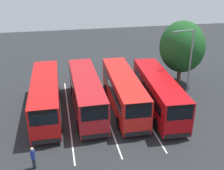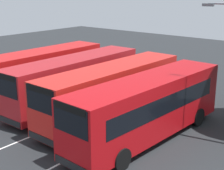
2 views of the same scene
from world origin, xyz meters
name	(u,v)px [view 1 (image 1 of 2)]	position (x,y,z in m)	size (l,w,h in m)	color
ground_plane	(104,111)	(0.00, 0.00, 0.00)	(71.14, 71.14, 0.00)	#232628
bus_far_left	(46,96)	(-0.55, -5.42, 1.87)	(10.93, 2.61, 3.39)	red
bus_center_left	(86,93)	(-0.49, -1.65, 1.87)	(10.95, 2.68, 3.39)	#AD191E
bus_center_right	(123,91)	(-0.17, 1.93, 1.87)	(10.96, 2.72, 3.39)	red
bus_far_right	(158,92)	(0.73, 5.14, 1.87)	(11.02, 2.96, 3.39)	#B70C11
pedestrian	(33,156)	(7.04, -6.20, 1.05)	(0.45, 0.45, 1.77)	#232833
street_lamp	(189,59)	(-1.43, 9.03, 4.22)	(0.54, 2.39, 7.31)	gray
depot_tree	(182,47)	(-4.72, 9.77, 4.50)	(5.54, 4.99, 7.42)	#4C3823
lane_stripe_outer_left	(69,114)	(0.00, -3.48, 0.00)	(14.73, 0.12, 0.01)	silver
lane_stripe_inner_left	(104,110)	(0.00, 0.00, 0.00)	(14.73, 0.12, 0.01)	silver
lane_stripe_inner_right	(139,107)	(0.00, 3.48, 0.00)	(14.73, 0.12, 0.01)	silver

